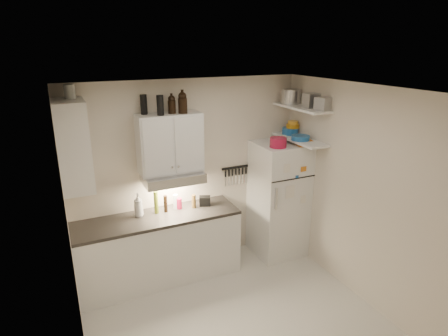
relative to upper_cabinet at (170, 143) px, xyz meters
name	(u,v)px	position (x,y,z in m)	size (l,w,h in m)	color
floor	(237,324)	(0.30, -1.33, -1.84)	(3.20, 3.00, 0.02)	silver
ceiling	(240,90)	(0.30, -1.33, 0.78)	(3.20, 3.00, 0.02)	silver
back_wall	(189,175)	(0.30, 0.18, -0.53)	(3.20, 0.02, 2.60)	beige
left_wall	(71,255)	(-1.31, -1.33, -0.53)	(0.02, 3.00, 2.60)	beige
right_wall	(358,194)	(1.91, -1.33, -0.53)	(0.02, 3.00, 2.60)	beige
base_cabinet	(159,249)	(-0.25, -0.14, -1.39)	(2.10, 0.60, 0.88)	white
countertop	(157,218)	(-0.25, -0.14, -0.93)	(2.10, 0.62, 0.04)	#2E2A27
upper_cabinet	(170,143)	(0.00, 0.00, 0.00)	(0.80, 0.33, 0.75)	white
side_cabinet	(73,146)	(-1.14, -0.14, 0.12)	(0.33, 0.55, 1.00)	white
range_hood	(173,177)	(0.00, -0.06, -0.44)	(0.76, 0.46, 0.12)	silver
fridge	(278,199)	(1.55, -0.18, -0.98)	(0.70, 0.68, 1.70)	white
shelf_hi	(301,108)	(1.75, -0.31, 0.38)	(0.30, 0.95, 0.03)	white
shelf_lo	(299,139)	(1.75, -0.31, -0.07)	(0.30, 0.95, 0.03)	white
knife_strip	(235,167)	(1.00, 0.15, -0.51)	(0.42, 0.02, 0.03)	black
dutch_oven	(278,142)	(1.39, -0.35, -0.06)	(0.23, 0.23, 0.13)	#A21234
book_stack	(303,142)	(1.76, -0.39, -0.09)	(0.19, 0.23, 0.08)	orange
spice_jar	(283,139)	(1.58, -0.18, -0.07)	(0.06, 0.06, 0.11)	silver
stock_pot	(291,96)	(1.77, -0.03, 0.49)	(0.28, 0.28, 0.20)	silver
tin_a	(311,100)	(1.81, -0.43, 0.48)	(0.19, 0.17, 0.19)	#AAAAAD
tin_b	(323,104)	(1.82, -0.67, 0.47)	(0.16, 0.16, 0.16)	#AAAAAD
bowl_teal	(290,131)	(1.78, -0.05, 0.00)	(0.23, 0.23, 0.09)	#1C5A9D
bowl_orange	(293,126)	(1.81, -0.06, 0.07)	(0.18, 0.18, 0.06)	#C27D12
bowl_yellow	(293,122)	(1.81, -0.06, 0.12)	(0.14, 0.14, 0.05)	gold
plates	(301,138)	(1.71, -0.39, -0.02)	(0.25, 0.25, 0.06)	#1C5A9D
growler_a	(172,104)	(0.04, -0.01, 0.49)	(0.10, 0.10, 0.23)	black
growler_b	(183,102)	(0.17, -0.06, 0.51)	(0.11, 0.11, 0.27)	black
thermos_a	(160,105)	(-0.12, -0.08, 0.50)	(0.08, 0.08, 0.24)	black
thermos_b	(144,104)	(-0.28, 0.07, 0.49)	(0.08, 0.08, 0.24)	black
side_jar	(70,91)	(-1.09, -0.03, 0.70)	(0.12, 0.12, 0.15)	silver
soap_bottle	(138,204)	(-0.46, -0.03, -0.73)	(0.13, 0.13, 0.34)	white
pepper_mill	(194,201)	(0.27, -0.08, -0.81)	(0.06, 0.06, 0.18)	brown
oil_bottle	(156,202)	(-0.23, -0.03, -0.76)	(0.06, 0.06, 0.30)	olive
vinegar_bottle	(166,204)	(-0.11, -0.05, -0.79)	(0.05, 0.05, 0.23)	black
clear_bottle	(176,202)	(0.04, 0.00, -0.81)	(0.07, 0.07, 0.20)	silver
red_jar	(179,204)	(0.08, -0.03, -0.83)	(0.07, 0.07, 0.15)	#A21234
caddy	(205,201)	(0.43, -0.07, -0.84)	(0.15, 0.11, 0.13)	black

